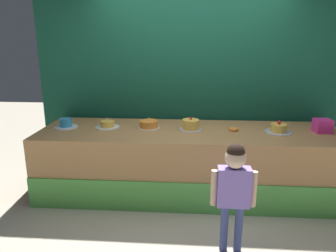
{
  "coord_description": "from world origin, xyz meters",
  "views": [
    {
      "loc": [
        0.0,
        -3.18,
        1.87
      ],
      "look_at": [
        -0.25,
        0.32,
        0.91
      ],
      "focal_mm": 34.12,
      "sensor_mm": 36.0,
      "label": 1
    }
  ],
  "objects_px": {
    "donut": "(233,129)",
    "cake_left": "(107,125)",
    "cake_right": "(190,125)",
    "pink_box": "(322,126)",
    "cake_far_left": "(66,124)",
    "cake_center": "(148,124)",
    "cake_far_right": "(278,129)",
    "child_figure": "(233,184)"
  },
  "relations": [
    {
      "from": "donut",
      "to": "cake_left",
      "type": "xyz_separation_m",
      "value": [
        -1.55,
        0.04,
        0.01
      ]
    },
    {
      "from": "cake_right",
      "to": "pink_box",
      "type": "bearing_deg",
      "value": 0.5
    },
    {
      "from": "cake_far_left",
      "to": "cake_center",
      "type": "bearing_deg",
      "value": 2.43
    },
    {
      "from": "cake_center",
      "to": "cake_far_right",
      "type": "xyz_separation_m",
      "value": [
        1.55,
        -0.08,
        -0.0
      ]
    },
    {
      "from": "child_figure",
      "to": "cake_far_left",
      "type": "bearing_deg",
      "value": 148.83
    },
    {
      "from": "cake_right",
      "to": "child_figure",
      "type": "bearing_deg",
      "value": -71.81
    },
    {
      "from": "donut",
      "to": "cake_left",
      "type": "height_order",
      "value": "cake_left"
    },
    {
      "from": "cake_far_left",
      "to": "cake_right",
      "type": "relative_size",
      "value": 1.01
    },
    {
      "from": "cake_far_left",
      "to": "cake_right",
      "type": "height_order",
      "value": "cake_right"
    },
    {
      "from": "child_figure",
      "to": "cake_center",
      "type": "distance_m",
      "value": 1.52
    },
    {
      "from": "cake_right",
      "to": "cake_far_left",
      "type": "bearing_deg",
      "value": 179.94
    },
    {
      "from": "child_figure",
      "to": "cake_left",
      "type": "relative_size",
      "value": 3.5
    },
    {
      "from": "donut",
      "to": "cake_far_left",
      "type": "xyz_separation_m",
      "value": [
        -2.06,
        0.0,
        0.03
      ]
    },
    {
      "from": "pink_box",
      "to": "cake_center",
      "type": "height_order",
      "value": "pink_box"
    },
    {
      "from": "cake_left",
      "to": "cake_far_right",
      "type": "height_order",
      "value": "cake_far_right"
    },
    {
      "from": "cake_far_left",
      "to": "cake_center",
      "type": "height_order",
      "value": "cake_center"
    },
    {
      "from": "donut",
      "to": "child_figure",
      "type": "bearing_deg",
      "value": -96.48
    },
    {
      "from": "pink_box",
      "to": "cake_far_right",
      "type": "bearing_deg",
      "value": -174.59
    },
    {
      "from": "cake_right",
      "to": "cake_left",
      "type": "bearing_deg",
      "value": 177.99
    },
    {
      "from": "child_figure",
      "to": "cake_far_right",
      "type": "height_order",
      "value": "child_figure"
    },
    {
      "from": "cake_center",
      "to": "cake_right",
      "type": "bearing_deg",
      "value": -5.04
    },
    {
      "from": "pink_box",
      "to": "donut",
      "type": "distance_m",
      "value": 1.03
    },
    {
      "from": "cake_left",
      "to": "child_figure",
      "type": "bearing_deg",
      "value": -40.37
    },
    {
      "from": "cake_center",
      "to": "child_figure",
      "type": "bearing_deg",
      "value": -53.43
    },
    {
      "from": "pink_box",
      "to": "cake_left",
      "type": "height_order",
      "value": "pink_box"
    },
    {
      "from": "child_figure",
      "to": "pink_box",
      "type": "height_order",
      "value": "child_figure"
    },
    {
      "from": "cake_center",
      "to": "cake_far_right",
      "type": "relative_size",
      "value": 0.85
    },
    {
      "from": "cake_right",
      "to": "cake_center",
      "type": "bearing_deg",
      "value": 174.96
    },
    {
      "from": "donut",
      "to": "cake_far_right",
      "type": "height_order",
      "value": "cake_far_right"
    },
    {
      "from": "cake_far_left",
      "to": "donut",
      "type": "bearing_deg",
      "value": -0.06
    },
    {
      "from": "donut",
      "to": "cake_center",
      "type": "relative_size",
      "value": 0.42
    },
    {
      "from": "child_figure",
      "to": "cake_right",
      "type": "relative_size",
      "value": 3.61
    },
    {
      "from": "cake_center",
      "to": "cake_right",
      "type": "height_order",
      "value": "cake_right"
    },
    {
      "from": "cake_far_left",
      "to": "cake_far_right",
      "type": "height_order",
      "value": "cake_far_right"
    },
    {
      "from": "donut",
      "to": "cake_far_right",
      "type": "distance_m",
      "value": 0.52
    },
    {
      "from": "child_figure",
      "to": "cake_far_right",
      "type": "xyz_separation_m",
      "value": [
        0.65,
        1.13,
        0.18
      ]
    },
    {
      "from": "cake_far_right",
      "to": "cake_far_left",
      "type": "bearing_deg",
      "value": 179.18
    },
    {
      "from": "cake_right",
      "to": "cake_far_right",
      "type": "height_order",
      "value": "cake_right"
    },
    {
      "from": "donut",
      "to": "cake_far_left",
      "type": "relative_size",
      "value": 0.39
    },
    {
      "from": "cake_left",
      "to": "cake_far_right",
      "type": "distance_m",
      "value": 2.06
    },
    {
      "from": "cake_far_right",
      "to": "child_figure",
      "type": "bearing_deg",
      "value": -119.81
    },
    {
      "from": "cake_far_left",
      "to": "cake_left",
      "type": "height_order",
      "value": "cake_left"
    }
  ]
}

